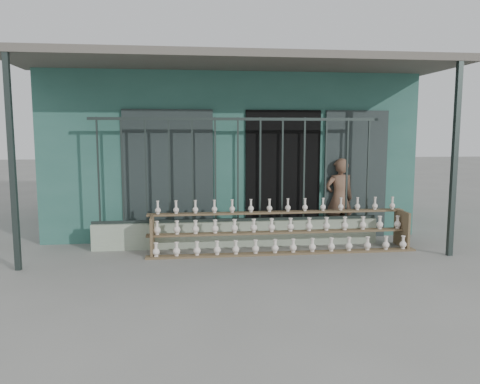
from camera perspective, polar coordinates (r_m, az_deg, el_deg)
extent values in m
plane|color=slate|center=(7.07, 1.00, -9.09)|extent=(60.00, 60.00, 0.00)
cube|color=#2D5F54|center=(11.06, -2.09, 5.23)|extent=(7.00, 5.00, 3.20)
cube|color=black|center=(8.77, 5.19, 2.06)|extent=(1.40, 0.12, 2.40)
cube|color=#1E2828|center=(8.53, -8.67, 1.86)|extent=(1.60, 0.08, 2.40)
cube|color=#1E2828|center=(9.13, 13.88, 2.08)|extent=(1.20, 0.08, 2.40)
cube|color=#59544C|center=(8.06, -0.18, 15.54)|extent=(7.40, 2.00, 0.12)
cube|color=#283330|center=(7.38, -26.03, 3.11)|extent=(0.08, 0.08, 3.10)
cube|color=#283330|center=(8.20, 24.69, 3.52)|extent=(0.08, 0.08, 3.10)
cube|color=#9FAF96|center=(8.26, -0.25, -5.08)|extent=(5.00, 0.20, 0.45)
cube|color=#283330|center=(8.16, -16.89, 2.45)|extent=(0.03, 0.03, 1.80)
cube|color=#283330|center=(8.10, -14.16, 2.51)|extent=(0.03, 0.03, 1.80)
cube|color=#283330|center=(8.06, -11.39, 2.56)|extent=(0.03, 0.03, 1.80)
cube|color=#283330|center=(8.04, -8.61, 2.61)|extent=(0.03, 0.03, 1.80)
cube|color=#283330|center=(8.04, -5.82, 2.66)|extent=(0.03, 0.03, 1.80)
cube|color=#283330|center=(8.06, -3.03, 2.69)|extent=(0.03, 0.03, 1.80)
cube|color=#283330|center=(8.10, -0.26, 2.72)|extent=(0.03, 0.03, 1.80)
cube|color=#283330|center=(8.15, 2.48, 2.75)|extent=(0.03, 0.03, 1.80)
cube|color=#283330|center=(8.22, 5.17, 2.76)|extent=(0.03, 0.03, 1.80)
cube|color=#283330|center=(8.32, 7.82, 2.78)|extent=(0.03, 0.03, 1.80)
cube|color=#283330|center=(8.42, 10.40, 2.78)|extent=(0.03, 0.03, 1.80)
cube|color=#283330|center=(8.55, 12.91, 2.78)|extent=(0.03, 0.03, 1.80)
cube|color=#283330|center=(8.69, 15.34, 2.78)|extent=(0.03, 0.03, 1.80)
cube|color=#283330|center=(8.07, -0.26, 8.89)|extent=(5.00, 0.04, 0.05)
cube|color=#283330|center=(8.21, -0.26, -3.37)|extent=(5.00, 0.04, 0.05)
cube|color=brown|center=(7.80, 5.39, -7.44)|extent=(4.50, 0.18, 0.03)
cube|color=brown|center=(7.97, 5.03, -4.91)|extent=(4.50, 0.18, 0.03)
cube|color=brown|center=(8.15, 4.69, -2.48)|extent=(4.50, 0.18, 0.03)
cube|color=brown|center=(7.81, -10.65, -5.21)|extent=(0.04, 0.55, 0.64)
cube|color=brown|center=(8.67, 19.12, -4.26)|extent=(0.04, 0.55, 0.64)
imported|color=brown|center=(8.96, 12.00, -0.81)|extent=(0.57, 0.39, 1.52)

